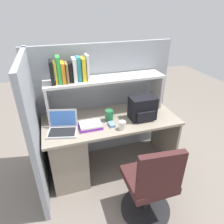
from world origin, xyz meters
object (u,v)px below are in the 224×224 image
object	(u,v)px
snack_canister	(109,115)
office_chair	(150,188)
laptop	(63,127)
paper_cup	(122,125)
computer_mouse	(112,124)
backpack	(143,108)

from	to	relation	value
snack_canister	office_chair	size ratio (longest dim) A/B	0.14
laptop	snack_canister	distance (m)	0.55
laptop	snack_canister	size ratio (longest dim) A/B	2.72
snack_canister	office_chair	distance (m)	0.90
paper_cup	computer_mouse	bearing A→B (deg)	131.39
backpack	snack_canister	world-z (taller)	backpack
computer_mouse	snack_canister	world-z (taller)	snack_canister
backpack	snack_canister	size ratio (longest dim) A/B	2.27
backpack	snack_canister	distance (m)	0.40
paper_cup	office_chair	distance (m)	0.69
laptop	computer_mouse	xyz separation A→B (m)	(0.54, -0.06, -0.03)
backpack	laptop	bearing A→B (deg)	179.69
laptop	computer_mouse	distance (m)	0.54
backpack	computer_mouse	size ratio (longest dim) A/B	2.88
laptop	backpack	xyz separation A→B (m)	(0.94, -0.01, 0.08)
backpack	computer_mouse	xyz separation A→B (m)	(-0.40, -0.05, -0.12)
office_chair	backpack	bearing A→B (deg)	-101.65
computer_mouse	snack_canister	distance (m)	0.13
laptop	office_chair	distance (m)	1.09
laptop	paper_cup	world-z (taller)	laptop
office_chair	computer_mouse	bearing A→B (deg)	-69.64
laptop	backpack	world-z (taller)	backpack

